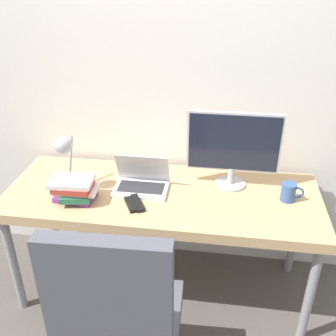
# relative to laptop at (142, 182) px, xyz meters

# --- Properties ---
(ground_plane) EXTENTS (12.00, 12.00, 0.00)m
(ground_plane) POSITION_rel_laptop_xyz_m (0.12, -0.37, -0.77)
(ground_plane) COLOR #514C47
(wall_back) EXTENTS (8.00, 0.05, 2.60)m
(wall_back) POSITION_rel_laptop_xyz_m (0.12, 0.38, 0.53)
(wall_back) COLOR silver
(wall_back) RESTS_ON ground_plane
(desk) EXTENTS (1.78, 0.68, 0.73)m
(desk) POSITION_rel_laptop_xyz_m (0.12, -0.03, -0.10)
(desk) COLOR tan
(desk) RESTS_ON ground_plane
(laptop) EXTENTS (0.31, 0.21, 0.21)m
(laptop) POSITION_rel_laptop_xyz_m (0.00, 0.00, 0.00)
(laptop) COLOR silver
(laptop) RESTS_ON desk
(monitor) EXTENTS (0.52, 0.18, 0.45)m
(monitor) POSITION_rel_laptop_xyz_m (0.50, 0.12, 0.20)
(monitor) COLOR #B7B7BC
(monitor) RESTS_ON desk
(desk_lamp) EXTENTS (0.13, 0.24, 0.34)m
(desk_lamp) POSITION_rel_laptop_xyz_m (-0.40, -0.06, 0.18)
(desk_lamp) COLOR #4C4C51
(desk_lamp) RESTS_ON desk
(office_chair) EXTENTS (0.63, 0.66, 1.09)m
(office_chair) POSITION_rel_laptop_xyz_m (0.06, -0.81, -0.17)
(office_chair) COLOR black
(office_chair) RESTS_ON ground_plane
(book_stack) EXTENTS (0.26, 0.19, 0.13)m
(book_stack) POSITION_rel_laptop_xyz_m (-0.33, -0.18, 0.02)
(book_stack) COLOR #753384
(book_stack) RESTS_ON desk
(tv_remote) EXTENTS (0.11, 0.17, 0.02)m
(tv_remote) POSITION_rel_laptop_xyz_m (0.01, -0.17, -0.03)
(tv_remote) COLOR black
(tv_remote) RESTS_ON desk
(media_remote) EXTENTS (0.10, 0.14, 0.02)m
(media_remote) POSITION_rel_laptop_xyz_m (-0.02, -0.19, -0.03)
(media_remote) COLOR black
(media_remote) RESTS_ON desk
(mug) EXTENTS (0.12, 0.08, 0.10)m
(mug) POSITION_rel_laptop_xyz_m (0.82, -0.01, 0.01)
(mug) COLOR #385693
(mug) RESTS_ON desk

